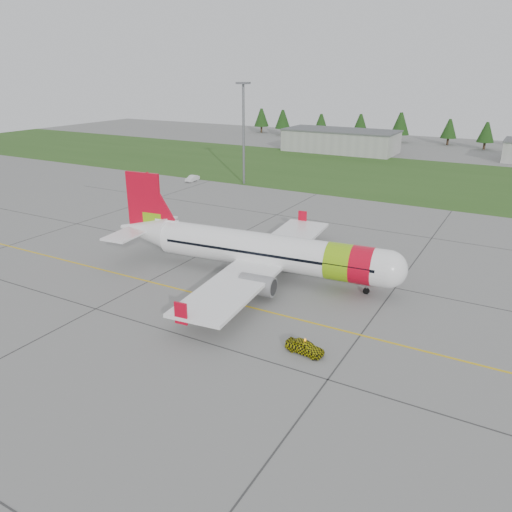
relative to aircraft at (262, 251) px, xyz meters
The scene contains 9 objects.
ground 16.72m from the aircraft, 73.95° to the right, with size 320.00×320.00×0.00m, color gray.
aircraft is the anchor object (origin of this frame).
follow_me_car 17.36m from the aircraft, 49.00° to the right, with size 1.38×1.17×3.43m, color #CCC80B.
service_van 54.83m from the aircraft, 134.68° to the left, with size 1.37×1.29×3.92m, color silver.
grass_strip 66.46m from the aircraft, 86.08° to the left, with size 320.00×50.00×0.03m, color #30561E.
taxi_guideline 9.54m from the aircraft, 59.72° to the right, with size 120.00×0.25×0.02m, color gold.
hangar_west 97.61m from the aircraft, 105.12° to the left, with size 32.00×14.00×6.00m, color #A8A8A3.
floodlight_mast 50.83m from the aircraft, 123.04° to the left, with size 0.50×0.50×20.00m, color slate.
treeline 122.32m from the aircraft, 87.87° to the left, with size 160.00×8.00×10.00m, color #1C3F14, non-canonical shape.
Camera 1 is at (21.31, -31.47, 22.62)m, focal length 35.00 mm.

